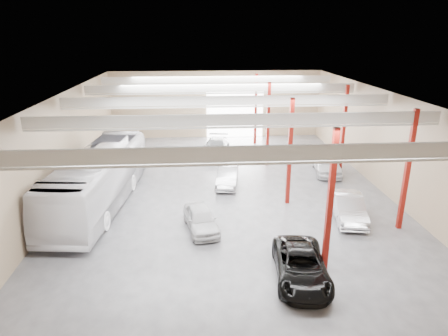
{
  "coord_description": "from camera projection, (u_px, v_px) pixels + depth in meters",
  "views": [
    {
      "loc": [
        -2.14,
        -26.11,
        10.86
      ],
      "look_at": [
        -0.35,
        -0.96,
        2.2
      ],
      "focal_mm": 32.0,
      "sensor_mm": 36.0,
      "label": 1
    }
  ],
  "objects": [
    {
      "name": "depot_shell",
      "position": [
        230.0,
        122.0,
        27.16
      ],
      "size": [
        22.12,
        32.12,
        7.06
      ],
      "color": "#454449",
      "rests_on": "ground"
    },
    {
      "name": "coach_bus",
      "position": [
        99.0,
        178.0,
        25.78
      ],
      "size": [
        4.51,
        13.64,
        3.73
      ],
      "primitive_type": "imported",
      "rotation": [
        0.0,
        0.0,
        -0.1
      ],
      "color": "white",
      "rests_on": "ground"
    },
    {
      "name": "black_sedan",
      "position": [
        301.0,
        266.0,
        18.26
      ],
      "size": [
        2.83,
        5.23,
        1.39
      ],
      "primitive_type": "imported",
      "rotation": [
        0.0,
        0.0,
        -0.11
      ],
      "color": "black",
      "rests_on": "ground"
    },
    {
      "name": "car_row_a",
      "position": [
        201.0,
        219.0,
        22.87
      ],
      "size": [
        2.33,
        4.22,
        1.36
      ],
      "primitive_type": "imported",
      "rotation": [
        0.0,
        0.0,
        0.19
      ],
      "color": "silver",
      "rests_on": "ground"
    },
    {
      "name": "car_row_b",
      "position": [
        227.0,
        176.0,
        29.51
      ],
      "size": [
        2.06,
        4.32,
        1.37
      ],
      "primitive_type": "imported",
      "rotation": [
        0.0,
        0.0,
        -0.15
      ],
      "color": "#A6A6AA",
      "rests_on": "ground"
    },
    {
      "name": "car_row_c",
      "position": [
        216.0,
        148.0,
        36.52
      ],
      "size": [
        2.93,
        5.57,
        1.54
      ],
      "primitive_type": "imported",
      "rotation": [
        0.0,
        0.0,
        -0.15
      ],
      "color": "slate",
      "rests_on": "ground"
    },
    {
      "name": "car_right_near",
      "position": [
        348.0,
        207.0,
        24.17
      ],
      "size": [
        2.36,
        4.8,
        1.51
      ],
      "primitive_type": "imported",
      "rotation": [
        0.0,
        0.0,
        -0.17
      ],
      "color": "silver",
      "rests_on": "ground"
    },
    {
      "name": "car_right_far",
      "position": [
        327.0,
        163.0,
        32.09
      ],
      "size": [
        2.7,
        5.11,
        1.66
      ],
      "primitive_type": "imported",
      "rotation": [
        0.0,
        0.0,
        -0.16
      ],
      "color": "silver",
      "rests_on": "ground"
    }
  ]
}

